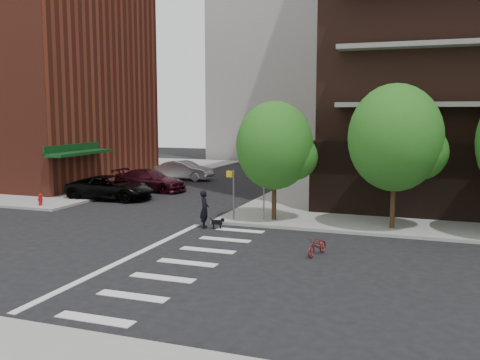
{
  "coord_description": "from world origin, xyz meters",
  "views": [
    {
      "loc": [
        11.68,
        -18.11,
        5.77
      ],
      "look_at": [
        3.0,
        6.0,
        2.5
      ],
      "focal_mm": 40.0,
      "sensor_mm": 36.0,
      "label": 1
    }
  ],
  "objects_px": {
    "parked_car_silver": "(184,170)",
    "scooter": "(317,246)",
    "parked_car_black": "(111,188)",
    "parked_car_maroon": "(150,180)",
    "fire_hydrant": "(40,199)",
    "dog_walker": "(205,209)"
  },
  "relations": [
    {
      "from": "fire_hydrant",
      "to": "parked_car_maroon",
      "type": "xyz_separation_m",
      "value": [
        2.86,
        8.32,
        0.24
      ]
    },
    {
      "from": "parked_car_maroon",
      "to": "scooter",
      "type": "xyz_separation_m",
      "value": [
        15.13,
        -13.36,
        -0.4
      ]
    },
    {
      "from": "parked_car_maroon",
      "to": "dog_walker",
      "type": "distance_m",
      "value": 13.38
    },
    {
      "from": "parked_car_black",
      "to": "scooter",
      "type": "xyz_separation_m",
      "value": [
        15.69,
        -9.11,
        -0.4
      ]
    },
    {
      "from": "scooter",
      "to": "dog_walker",
      "type": "bearing_deg",
      "value": 168.16
    },
    {
      "from": "fire_hydrant",
      "to": "parked_car_maroon",
      "type": "distance_m",
      "value": 8.8
    },
    {
      "from": "parked_car_black",
      "to": "parked_car_maroon",
      "type": "distance_m",
      "value": 4.29
    },
    {
      "from": "fire_hydrant",
      "to": "parked_car_black",
      "type": "height_order",
      "value": "parked_car_black"
    },
    {
      "from": "parked_car_black",
      "to": "parked_car_maroon",
      "type": "xyz_separation_m",
      "value": [
        0.56,
        4.25,
        0.0
      ]
    },
    {
      "from": "scooter",
      "to": "parked_car_maroon",
      "type": "bearing_deg",
      "value": 153.64
    },
    {
      "from": "dog_walker",
      "to": "fire_hydrant",
      "type": "bearing_deg",
      "value": 61.01
    },
    {
      "from": "scooter",
      "to": "dog_walker",
      "type": "relative_size",
      "value": 0.8
    },
    {
      "from": "parked_car_maroon",
      "to": "parked_car_silver",
      "type": "relative_size",
      "value": 1.1
    },
    {
      "from": "fire_hydrant",
      "to": "parked_car_maroon",
      "type": "bearing_deg",
      "value": 71.04
    },
    {
      "from": "parked_car_silver",
      "to": "fire_hydrant",
      "type": "bearing_deg",
      "value": 172.33
    },
    {
      "from": "parked_car_silver",
      "to": "scooter",
      "type": "height_order",
      "value": "parked_car_silver"
    },
    {
      "from": "parked_car_maroon",
      "to": "scooter",
      "type": "height_order",
      "value": "parked_car_maroon"
    },
    {
      "from": "dog_walker",
      "to": "parked_car_silver",
      "type": "bearing_deg",
      "value": 8.59
    },
    {
      "from": "parked_car_maroon",
      "to": "parked_car_black",
      "type": "bearing_deg",
      "value": 174.7
    },
    {
      "from": "fire_hydrant",
      "to": "parked_car_silver",
      "type": "distance_m",
      "value": 15.35
    },
    {
      "from": "parked_car_black",
      "to": "parked_car_silver",
      "type": "relative_size",
      "value": 1.15
    },
    {
      "from": "parked_car_maroon",
      "to": "parked_car_silver",
      "type": "bearing_deg",
      "value": 6.85
    }
  ]
}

